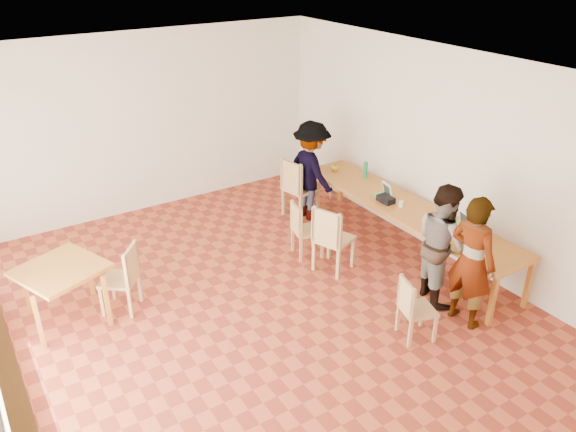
% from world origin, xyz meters
% --- Properties ---
extents(ground, '(8.00, 8.00, 0.00)m').
position_xyz_m(ground, '(0.00, 0.00, 0.00)').
color(ground, '#AA4629').
rests_on(ground, ground).
extents(wall_back, '(6.00, 0.10, 3.00)m').
position_xyz_m(wall_back, '(0.00, 4.00, 1.50)').
color(wall_back, silver).
rests_on(wall_back, ground).
extents(wall_right, '(0.10, 8.00, 3.00)m').
position_xyz_m(wall_right, '(3.00, 0.00, 1.50)').
color(wall_right, silver).
rests_on(wall_right, ground).
extents(ceiling, '(6.00, 8.00, 0.04)m').
position_xyz_m(ceiling, '(0.00, 0.00, 3.02)').
color(ceiling, white).
rests_on(ceiling, wall_back).
extents(communal_table, '(0.80, 4.00, 0.75)m').
position_xyz_m(communal_table, '(2.50, 0.46, 0.70)').
color(communal_table, '#BC7829').
rests_on(communal_table, ground).
extents(side_table, '(0.90, 0.90, 0.75)m').
position_xyz_m(side_table, '(-2.15, 1.41, 0.67)').
color(side_table, '#BC7829').
rests_on(side_table, ground).
extents(chair_near, '(0.46, 0.46, 0.43)m').
position_xyz_m(chair_near, '(1.16, -1.13, 0.49)').
color(chair_near, tan).
rests_on(chair_near, ground).
extents(chair_mid, '(0.61, 0.61, 0.54)m').
position_xyz_m(chair_mid, '(1.23, 0.56, 0.62)').
color(chair_mid, tan).
rests_on(chair_mid, ground).
extents(chair_far, '(0.47, 0.47, 0.45)m').
position_xyz_m(chair_far, '(1.15, 1.15, 0.52)').
color(chair_far, tan).
rests_on(chair_far, ground).
extents(chair_empty, '(0.57, 0.57, 0.55)m').
position_xyz_m(chair_empty, '(1.79, 2.27, 0.63)').
color(chair_empty, tan).
rests_on(chair_empty, ground).
extents(chair_spare, '(0.59, 0.59, 0.48)m').
position_xyz_m(chair_spare, '(-1.44, 1.22, 0.56)').
color(chair_spare, tan).
rests_on(chair_spare, ground).
extents(person_near, '(0.46, 0.65, 1.69)m').
position_xyz_m(person_near, '(1.96, -1.24, 0.85)').
color(person_near, gray).
rests_on(person_near, ground).
extents(person_mid, '(0.84, 0.94, 1.61)m').
position_xyz_m(person_mid, '(2.06, -0.69, 0.80)').
color(person_mid, gray).
rests_on(person_mid, ground).
extents(person_far, '(0.63, 1.08, 1.67)m').
position_xyz_m(person_far, '(2.01, 2.15, 0.84)').
color(person_far, gray).
rests_on(person_far, ground).
extents(laptop_near, '(0.26, 0.28, 0.21)m').
position_xyz_m(laptop_near, '(2.56, -0.80, 0.81)').
color(laptop_near, '#4FC331').
rests_on(laptop_near, communal_table).
extents(laptop_mid, '(0.28, 0.30, 0.22)m').
position_xyz_m(laptop_mid, '(2.69, -0.45, 0.81)').
color(laptop_mid, '#4FC331').
rests_on(laptop_mid, communal_table).
extents(laptop_far, '(0.27, 0.29, 0.22)m').
position_xyz_m(laptop_far, '(2.47, 0.88, 0.81)').
color(laptop_far, '#4FC331').
rests_on(laptop_far, communal_table).
extents(yellow_mug, '(0.15, 0.15, 0.09)m').
position_xyz_m(yellow_mug, '(2.49, 2.14, 0.80)').
color(yellow_mug, yellow).
rests_on(yellow_mug, communal_table).
extents(green_bottle, '(0.07, 0.07, 0.28)m').
position_xyz_m(green_bottle, '(2.69, 1.60, 0.89)').
color(green_bottle, '#178347').
rests_on(green_bottle, communal_table).
extents(clear_glass, '(0.07, 0.07, 0.09)m').
position_xyz_m(clear_glass, '(2.44, 0.47, 0.80)').
color(clear_glass, silver).
rests_on(clear_glass, communal_table).
extents(condiment_cup, '(0.08, 0.08, 0.06)m').
position_xyz_m(condiment_cup, '(2.36, -0.99, 0.78)').
color(condiment_cup, white).
rests_on(condiment_cup, communal_table).
extents(pink_phone, '(0.05, 0.10, 0.01)m').
position_xyz_m(pink_phone, '(2.30, -1.26, 0.76)').
color(pink_phone, '#EB3B65').
rests_on(pink_phone, communal_table).
extents(black_pouch, '(0.16, 0.26, 0.09)m').
position_xyz_m(black_pouch, '(2.36, 0.72, 0.80)').
color(black_pouch, black).
rests_on(black_pouch, communal_table).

